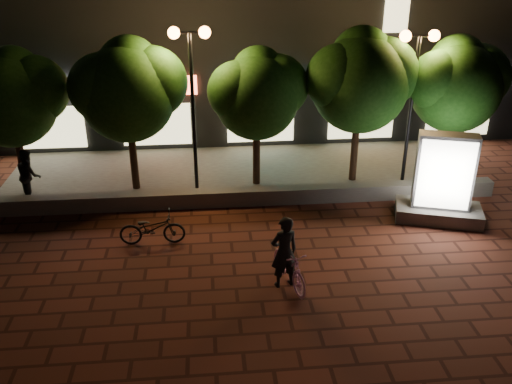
{
  "coord_description": "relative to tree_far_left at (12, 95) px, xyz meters",
  "views": [
    {
      "loc": [
        -1.11,
        -11.41,
        7.63
      ],
      "look_at": [
        0.11,
        1.5,
        1.57
      ],
      "focal_mm": 38.43,
      "sensor_mm": 36.0,
      "label": 1
    }
  ],
  "objects": [
    {
      "name": "scooter_pink",
      "position": [
        7.67,
        -5.97,
        -2.77
      ],
      "size": [
        0.97,
        1.81,
        1.04
      ],
      "primitive_type": "imported",
      "rotation": [
        0.0,
        0.0,
        0.29
      ],
      "color": "#F09FDD",
      "rests_on": "ground"
    },
    {
      "name": "tree_right",
      "position": [
        10.8,
        0.0,
        0.27
      ],
      "size": [
        3.72,
        3.1,
        5.07
      ],
      "color": "#331E13",
      "rests_on": "sidewalk"
    },
    {
      "name": "ad_kiosk",
      "position": [
        12.58,
        -3.0,
        -2.22
      ],
      "size": [
        2.7,
        1.91,
        2.65
      ],
      "color": "slate",
      "rests_on": "ground"
    },
    {
      "name": "tree_left",
      "position": [
        3.5,
        0.0,
        0.15
      ],
      "size": [
        3.6,
        3.0,
        4.89
      ],
      "color": "#331E13",
      "rests_on": "sidewalk"
    },
    {
      "name": "street_lamp_right",
      "position": [
        12.45,
        -0.26,
        0.6
      ],
      "size": [
        1.26,
        0.36,
        4.98
      ],
      "color": "black",
      "rests_on": "sidewalk"
    },
    {
      "name": "retaining_wall",
      "position": [
        6.95,
        -1.46,
        -3.04
      ],
      "size": [
        16.0,
        0.45,
        0.5
      ],
      "primitive_type": "cube",
      "color": "slate",
      "rests_on": "ground"
    },
    {
      "name": "street_lamp_left",
      "position": [
        5.45,
        -0.26,
        0.74
      ],
      "size": [
        1.26,
        0.36,
        5.18
      ],
      "color": "black",
      "rests_on": "sidewalk"
    },
    {
      "name": "tree_far_right",
      "position": [
        14.0,
        0.0,
        0.08
      ],
      "size": [
        3.48,
        2.9,
        4.76
      ],
      "color": "#331E13",
      "rests_on": "sidewalk"
    },
    {
      "name": "rider",
      "position": [
        7.54,
        -5.96,
        -2.37
      ],
      "size": [
        0.77,
        0.61,
        1.85
      ],
      "primitive_type": "imported",
      "rotation": [
        0.0,
        0.0,
        3.41
      ],
      "color": "black",
      "rests_on": "ground"
    },
    {
      "name": "building_block",
      "position": [
        6.94,
        7.53,
        1.7
      ],
      "size": [
        28.0,
        8.12,
        11.3
      ],
      "color": "black",
      "rests_on": "ground"
    },
    {
      "name": "sidewalk",
      "position": [
        6.95,
        1.04,
        -3.25
      ],
      "size": [
        16.0,
        5.0,
        0.08
      ],
      "primitive_type": "cube",
      "color": "slate",
      "rests_on": "ground"
    },
    {
      "name": "ground",
      "position": [
        6.95,
        -5.46,
        -3.29
      ],
      "size": [
        80.0,
        80.0,
        0.0
      ],
      "primitive_type": "plane",
      "color": "#53241A",
      "rests_on": "ground"
    },
    {
      "name": "pedestrian",
      "position": [
        0.3,
        -0.69,
        -2.37
      ],
      "size": [
        0.94,
        1.02,
        1.69
      ],
      "primitive_type": "imported",
      "rotation": [
        0.0,
        0.0,
        2.03
      ],
      "color": "black",
      "rests_on": "sidewalk"
    },
    {
      "name": "tree_far_left",
      "position": [
        0.0,
        0.0,
        0.0
      ],
      "size": [
        3.36,
        2.8,
        4.63
      ],
      "color": "#331E13",
      "rests_on": "sidewalk"
    },
    {
      "name": "scooter_parked",
      "position": [
        4.26,
        -3.66,
        -2.83
      ],
      "size": [
        1.78,
        0.63,
        0.93
      ],
      "primitive_type": "imported",
      "rotation": [
        0.0,
        0.0,
        1.56
      ],
      "color": "black",
      "rests_on": "ground"
    },
    {
      "name": "tree_mid",
      "position": [
        7.5,
        -0.0,
        -0.08
      ],
      "size": [
        3.24,
        2.7,
        4.5
      ],
      "color": "#331E13",
      "rests_on": "sidewalk"
    }
  ]
}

